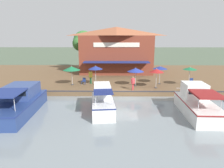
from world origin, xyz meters
TOP-DOWN VIEW (x-y plane):
  - ground_plane at (0.00, 0.00)m, footprint 220.00×220.00m
  - quay_deck at (-11.00, 0.00)m, footprint 22.00×56.00m
  - quay_edge_fender at (-0.10, 0.00)m, footprint 0.20×50.40m
  - waterfront_restaurant at (-13.83, -1.21)m, footprint 9.83×12.64m
  - patio_umbrella_back_row at (-3.42, -7.02)m, footprint 2.23×2.23m
  - patio_umbrella_near_quay_edge at (-2.95, 1.18)m, footprint 2.08×2.08m
  - patio_umbrella_by_entrance at (-3.03, 8.00)m, footprint 1.74×1.74m
  - patio_umbrella_far_corner at (-3.38, -3.93)m, footprint 1.83×1.83m
  - patio_umbrella_mid_patio_right at (-4.11, 4.50)m, footprint 1.90×1.90m
  - patio_umbrella_mid_patio_left at (-1.91, 3.61)m, footprint 1.77×1.77m
  - cafe_chair_far_corner_seat at (-3.81, -5.56)m, footprint 0.54×0.54m
  - cafe_chair_under_first_umbrella at (-3.78, 8.64)m, footprint 0.50×0.50m
  - cafe_chair_mid_patio at (-1.73, 8.09)m, footprint 0.60×0.60m
  - person_at_quay_edge at (-0.95, 0.69)m, footprint 0.45×0.45m
  - person_mid_patio at (-4.14, -4.68)m, footprint 0.52×0.52m
  - motorboat_nearest_quay at (4.47, -10.21)m, footprint 8.93×3.55m
  - motorboat_distant_upstream at (4.35, -2.60)m, footprint 5.94×2.43m
  - motorboat_fourth_along at (4.66, 5.77)m, footprint 7.51×2.62m
  - mooring_post at (-0.35, 7.35)m, footprint 0.22×0.22m
  - tree_downstream_bank at (-18.93, -7.92)m, footprint 4.41×4.20m

SIDE VIEW (x-z plane):
  - ground_plane at x=0.00m, z-range 0.00..0.00m
  - quay_deck at x=-11.00m, z-range 0.00..0.60m
  - quay_edge_fender at x=-0.10m, z-range 0.60..0.70m
  - motorboat_nearest_quay at x=4.47m, z-range -0.28..2.19m
  - motorboat_fourth_along at x=4.66m, z-range -0.32..2.27m
  - motorboat_distant_upstream at x=4.35m, z-range -0.23..2.21m
  - cafe_chair_far_corner_seat at x=-3.81m, z-range 0.65..1.50m
  - cafe_chair_under_first_umbrella at x=-3.78m, z-range 0.65..1.50m
  - cafe_chair_mid_patio at x=-1.73m, z-range 0.65..1.50m
  - mooring_post at x=-0.35m, z-range 0.61..1.62m
  - person_at_quay_edge at x=-0.95m, z-range 0.80..2.40m
  - person_mid_patio at x=-4.14m, z-range 0.85..2.68m
  - patio_umbrella_near_quay_edge at x=-2.95m, z-range 1.51..3.87m
  - patio_umbrella_mid_patio_left at x=-1.91m, z-range 1.55..3.99m
  - patio_umbrella_back_row at x=-3.42m, z-range 1.55..4.03m
  - patio_umbrella_mid_patio_right at x=-4.11m, z-range 1.58..4.01m
  - patio_umbrella_by_entrance at x=-3.03m, z-range 1.62..4.10m
  - patio_umbrella_far_corner at x=-3.38m, z-range 1.62..4.16m
  - waterfront_restaurant at x=-13.83m, z-range 0.65..8.48m
  - tree_downstream_bank at x=-18.93m, z-range 2.05..9.40m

